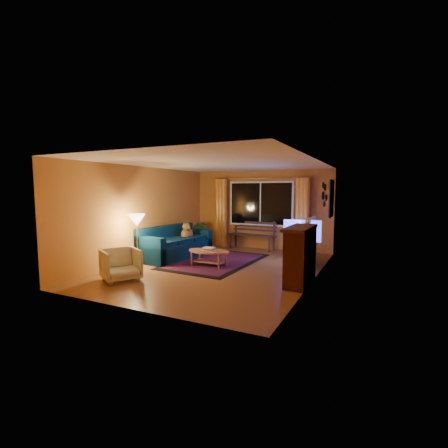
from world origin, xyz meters
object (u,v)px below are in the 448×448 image
at_px(floor_lamp, 137,242).
at_px(sofa, 176,242).
at_px(tv_console, 305,255).
at_px(armchair, 121,263).
at_px(coffee_table, 209,258).
at_px(bench, 252,242).

bearing_deg(floor_lamp, sofa, 83.48).
bearing_deg(tv_console, armchair, -144.08).
distance_m(sofa, armchair, 2.42).
bearing_deg(armchair, sofa, 36.58).
height_order(armchair, coffee_table, armchair).
bearing_deg(floor_lamp, bench, 66.05).
relative_size(bench, coffee_table, 1.38).
bearing_deg(armchair, tv_console, -15.30).
bearing_deg(armchair, bench, 16.10).
height_order(sofa, armchair, sofa).
bearing_deg(floor_lamp, tv_console, 30.19).
xyz_separation_m(bench, coffee_table, (-0.12, -2.65, -0.03)).
relative_size(sofa, armchair, 2.97).
xyz_separation_m(sofa, armchair, (0.26, -2.41, -0.07)).
bearing_deg(bench, tv_console, -31.49).
xyz_separation_m(sofa, tv_console, (3.43, 0.69, -0.18)).
relative_size(bench, floor_lamp, 1.17).
bearing_deg(sofa, bench, 63.56).
relative_size(sofa, floor_lamp, 1.69).
bearing_deg(coffee_table, tv_console, 29.02).
relative_size(floor_lamp, coffee_table, 1.18).
distance_m(sofa, floor_lamp, 1.42).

